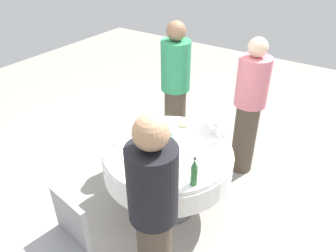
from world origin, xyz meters
TOP-DOWN VIEW (x-y plane):
  - ground_plane at (0.00, 0.00)m, footprint 10.00×10.00m
  - dining_table at (0.00, 0.00)m, footprint 1.24×1.24m
  - bottle_green_left at (-0.44, 0.29)m, footprint 0.06×0.06m
  - bottle_amber_west at (0.01, 0.17)m, footprint 0.07×0.07m
  - bottle_green_front at (0.01, 0.04)m, footprint 0.07×0.07m
  - wine_glass_outer at (0.32, -0.16)m, footprint 0.06×0.06m
  - wine_glass_mid at (-0.24, -0.44)m, footprint 0.07×0.07m
  - wine_glass_rear at (0.22, 0.01)m, footprint 0.07×0.07m
  - wine_glass_south at (0.00, -0.07)m, footprint 0.07×0.07m
  - wine_glass_near at (-0.35, -0.37)m, footprint 0.06×0.06m
  - plate_near at (-0.31, -0.03)m, footprint 0.23×0.23m
  - plate_right at (0.07, -0.40)m, footprint 0.24×0.24m
  - plate_east at (-0.16, 0.31)m, footprint 0.22×0.22m
  - plate_far at (0.40, 0.13)m, footprint 0.25×0.25m
  - knife_west at (0.15, 0.25)m, footprint 0.18×0.03m
  - spoon_front at (0.46, -0.10)m, footprint 0.11×0.16m
  - person_left at (-0.41, 0.80)m, footprint 0.34×0.34m
  - person_west at (-0.39, -1.01)m, footprint 0.34×0.34m
  - person_front at (0.49, -0.89)m, footprint 0.34×0.34m
  - chair_rear at (0.18, 1.16)m, footprint 0.46×0.46m

SIDE VIEW (x-z plane):
  - ground_plane at x=0.00m, z-range 0.00..0.00m
  - chair_rear at x=0.18m, z-range 0.08..0.95m
  - dining_table at x=0.00m, z-range 0.22..0.96m
  - knife_west at x=0.15m, z-range 0.74..0.74m
  - spoon_front at x=0.46m, z-range 0.74..0.74m
  - plate_near at x=-0.31m, z-range 0.74..0.76m
  - plate_far at x=0.40m, z-range 0.74..0.76m
  - plate_east at x=-0.16m, z-range 0.73..0.77m
  - plate_right at x=0.07m, z-range 0.73..0.77m
  - person_west at x=-0.39m, z-range 0.04..1.64m
  - wine_glass_near at x=-0.35m, z-range 0.77..0.91m
  - wine_glass_outer at x=0.32m, z-range 0.77..0.92m
  - wine_glass_rear at x=0.22m, z-range 0.77..0.92m
  - person_left at x=-0.41m, z-range 0.04..1.66m
  - wine_glass_mid at x=-0.24m, z-range 0.78..0.93m
  - wine_glass_south at x=0.00m, z-range 0.77..0.93m
  - bottle_green_left at x=-0.44m, z-range 0.73..1.00m
  - bottle_green_front at x=0.01m, z-range 0.73..1.02m
  - person_front at x=0.49m, z-range 0.04..1.71m
  - bottle_amber_west at x=0.01m, z-range 0.73..1.03m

